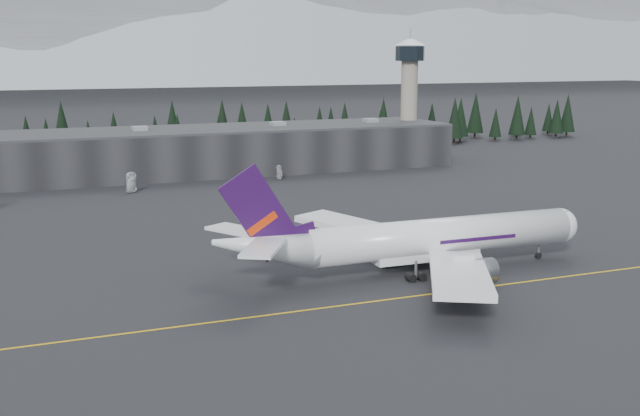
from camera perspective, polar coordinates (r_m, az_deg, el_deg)
name	(u,v)px	position (r m, az deg, el deg)	size (l,w,h in m)	color
ground	(375,297)	(112.49, 3.92, -6.30)	(1400.00, 1400.00, 0.00)	black
taxiline	(381,300)	(110.78, 4.38, -6.58)	(400.00, 0.40, 0.02)	gold
terminal	(177,152)	(227.89, -10.16, 3.97)	(160.00, 30.00, 12.60)	black
control_tower	(409,85)	(255.85, 6.38, 8.66)	(10.00, 10.00, 37.70)	gray
treeline	(151,135)	(263.83, -11.91, 5.10)	(360.00, 20.00, 15.00)	black
mountain_ridge	(26,80)	(1097.70, -20.16, 8.54)	(4400.00, 900.00, 420.00)	white
jet_main	(411,240)	(123.57, 6.46, -2.30)	(62.09, 57.30, 18.25)	white
gse_vehicle_a	(131,190)	(199.76, -13.28, 1.26)	(2.37, 5.15, 1.43)	silver
gse_vehicle_b	(280,177)	(215.26, -2.88, 2.21)	(1.59, 3.94, 1.34)	#BABABC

